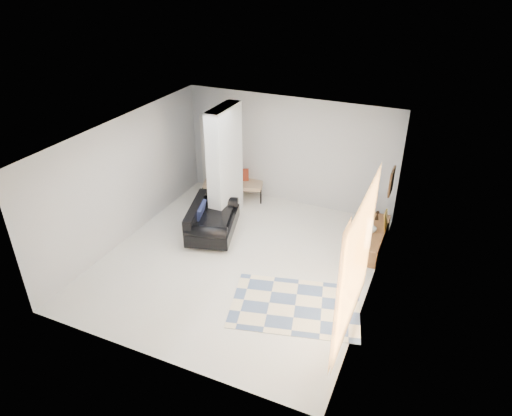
% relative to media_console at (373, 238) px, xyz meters
% --- Properties ---
extents(floor, '(6.00, 6.00, 0.00)m').
position_rel_media_console_xyz_m(floor, '(-2.52, -1.70, -0.21)').
color(floor, beige).
rests_on(floor, ground).
extents(ceiling, '(6.00, 6.00, 0.00)m').
position_rel_media_console_xyz_m(ceiling, '(-2.52, -1.70, 2.59)').
color(ceiling, white).
rests_on(ceiling, wall_back).
extents(wall_back, '(6.00, 0.00, 6.00)m').
position_rel_media_console_xyz_m(wall_back, '(-2.52, 1.30, 1.19)').
color(wall_back, '#AEB0B2').
rests_on(wall_back, ground).
extents(wall_front, '(6.00, 0.00, 6.00)m').
position_rel_media_console_xyz_m(wall_front, '(-2.52, -4.70, 1.19)').
color(wall_front, '#AEB0B2').
rests_on(wall_front, ground).
extents(wall_left, '(0.00, 6.00, 6.00)m').
position_rel_media_console_xyz_m(wall_left, '(-5.27, -1.70, 1.19)').
color(wall_left, '#AEB0B2').
rests_on(wall_left, ground).
extents(wall_right, '(0.00, 6.00, 6.00)m').
position_rel_media_console_xyz_m(wall_right, '(0.23, -1.70, 1.19)').
color(wall_right, '#AEB0B2').
rests_on(wall_right, ground).
extents(partition_column, '(0.35, 1.20, 2.80)m').
position_rel_media_console_xyz_m(partition_column, '(-3.62, -0.10, 1.19)').
color(partition_column, silver).
rests_on(partition_column, floor).
extents(hallway_door, '(0.85, 0.06, 2.04)m').
position_rel_media_console_xyz_m(hallway_door, '(-4.62, 1.26, 0.81)').
color(hallway_door, beige).
rests_on(hallway_door, floor).
extents(curtain, '(0.00, 2.55, 2.55)m').
position_rel_media_console_xyz_m(curtain, '(0.15, -2.85, 1.24)').
color(curtain, '#FFAB43').
rests_on(curtain, wall_right).
extents(wall_art, '(0.04, 0.45, 0.55)m').
position_rel_media_console_xyz_m(wall_art, '(0.20, -0.00, 1.44)').
color(wall_art, '#38200F').
rests_on(wall_art, wall_right).
extents(media_console, '(0.45, 1.71, 0.80)m').
position_rel_media_console_xyz_m(media_console, '(0.00, 0.00, 0.00)').
color(media_console, brown).
rests_on(media_console, floor).
extents(loveseat, '(1.40, 1.86, 0.76)m').
position_rel_media_console_xyz_m(loveseat, '(-3.58, -1.00, 0.15)').
color(loveseat, silver).
rests_on(loveseat, floor).
extents(daybed, '(1.69, 1.11, 0.77)m').
position_rel_media_console_xyz_m(daybed, '(-3.96, 0.92, 0.22)').
color(daybed, black).
rests_on(daybed, floor).
extents(area_rug, '(2.68, 2.10, 0.01)m').
position_rel_media_console_xyz_m(area_rug, '(-0.92, -2.60, -0.20)').
color(area_rug, beige).
rests_on(area_rug, floor).
extents(cylinder_lamp, '(0.12, 0.12, 0.68)m').
position_rel_media_console_xyz_m(cylinder_lamp, '(-0.02, -0.71, 0.53)').
color(cylinder_lamp, silver).
rests_on(cylinder_lamp, media_console).
extents(bronze_figurine, '(0.11, 0.11, 0.22)m').
position_rel_media_console_xyz_m(bronze_figurine, '(-0.05, 0.54, 0.30)').
color(bronze_figurine, black).
rests_on(bronze_figurine, media_console).
extents(vase, '(0.22, 0.22, 0.21)m').
position_rel_media_console_xyz_m(vase, '(-0.05, -0.05, 0.30)').
color(vase, silver).
rests_on(vase, media_console).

